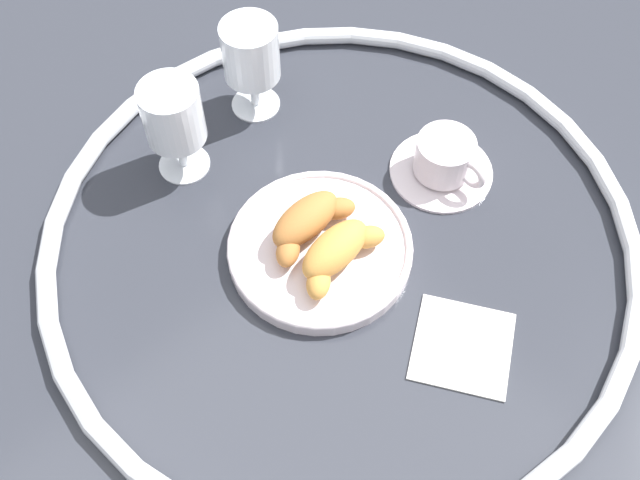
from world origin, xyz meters
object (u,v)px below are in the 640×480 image
croissant_large (307,222)px  juice_glass_right (173,118)px  pastry_plate (320,248)px  juice_glass_left (251,55)px  croissant_small (337,252)px  coffee_cup_near (444,160)px  folded_napkin (463,346)px

croissant_large → juice_glass_right: size_ratio=0.98×
pastry_plate → croissant_large: croissant_large is taller
juice_glass_left → croissant_large: bearing=66.6°
pastry_plate → croissant_small: bearing=88.7°
croissant_large → coffee_cup_near: croissant_large is taller
pastry_plate → juice_glass_right: 0.24m
croissant_small → coffee_cup_near: bearing=-175.3°
croissant_small → juice_glass_left: bearing=-109.4°
pastry_plate → croissant_small: (0.00, 0.03, 0.03)m
croissant_small → folded_napkin: 0.18m
juice_glass_right → juice_glass_left: bearing=-171.6°
pastry_plate → croissant_large: (-0.00, -0.02, 0.03)m
juice_glass_left → coffee_cup_near: bearing=112.6°
croissant_large → juice_glass_left: bearing=-113.4°
pastry_plate → folded_napkin: size_ratio=2.06×
croissant_large → juice_glass_right: bearing=-77.5°
croissant_large → croissant_small: bearing=88.0°
croissant_large → pastry_plate: bearing=87.1°
croissant_small → juice_glass_left: (-0.10, -0.27, 0.05)m
juice_glass_left → folded_napkin: (0.06, 0.45, -0.09)m
juice_glass_right → coffee_cup_near: bearing=136.0°
croissant_small → juice_glass_right: juice_glass_right is taller
croissant_small → juice_glass_left: 0.30m
croissant_small → pastry_plate: bearing=-91.3°
coffee_cup_near → juice_glass_right: bearing=-44.0°
croissant_large → juice_glass_right: 0.21m
croissant_small → coffee_cup_near: (-0.20, -0.02, -0.01)m
pastry_plate → croissant_small: 0.04m
croissant_large → croissant_small: same height
coffee_cup_near → croissant_small: bearing=4.7°
croissant_small → juice_glass_left: size_ratio=0.98×
juice_glass_right → pastry_plate: bearing=100.9°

